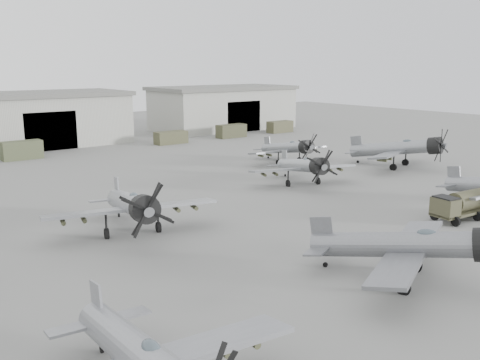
# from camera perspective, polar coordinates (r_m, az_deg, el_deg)

# --- Properties ---
(ground) EXTENTS (220.00, 220.00, 0.00)m
(ground) POSITION_cam_1_polar(r_m,az_deg,el_deg) (41.11, 6.74, -6.52)
(ground) COLOR slate
(ground) RESTS_ON ground
(hangar_center) EXTENTS (29.00, 14.80, 8.70)m
(hangar_center) POSITION_cam_1_polar(r_m,az_deg,el_deg) (94.01, -20.93, 6.11)
(hangar_center) COLOR #A8A99E
(hangar_center) RESTS_ON ground
(hangar_right) EXTENTS (29.00, 14.80, 8.70)m
(hangar_right) POSITION_cam_1_polar(r_m,az_deg,el_deg) (111.26, -1.80, 7.74)
(hangar_right) COLOR #A8A99E
(hangar_right) RESTS_ON ground
(support_truck_3) EXTENTS (5.45, 2.20, 2.60)m
(support_truck_3) POSITION_cam_1_polar(r_m,az_deg,el_deg) (81.30, -22.26, 2.96)
(support_truck_3) COLOR #42492F
(support_truck_3) RESTS_ON ground
(support_truck_5) EXTENTS (5.55, 2.20, 2.10)m
(support_truck_5) POSITION_cam_1_polar(r_m,az_deg,el_deg) (90.84, -7.38, 4.51)
(support_truck_5) COLOR #44442C
(support_truck_5) RESTS_ON ground
(support_truck_6) EXTENTS (5.59, 2.20, 2.37)m
(support_truck_6) POSITION_cam_1_polar(r_m,az_deg,el_deg) (97.88, -0.94, 5.25)
(support_truck_6) COLOR #3C3D28
(support_truck_6) RESTS_ON ground
(support_truck_7) EXTENTS (5.22, 2.20, 2.22)m
(support_truck_7) POSITION_cam_1_polar(r_m,az_deg,el_deg) (105.49, 4.28, 5.69)
(support_truck_7) COLOR #47462E
(support_truck_7) RESTS_ON ground
(aircraft_near_1) EXTENTS (12.87, 11.67, 5.27)m
(aircraft_near_1) POSITION_cam_1_polar(r_m,az_deg,el_deg) (34.34, 18.13, -6.67)
(aircraft_near_1) COLOR gray
(aircraft_near_1) RESTS_ON ground
(aircraft_mid_1) EXTENTS (13.64, 12.28, 5.43)m
(aircraft_mid_1) POSITION_cam_1_polar(r_m,az_deg,el_deg) (42.28, -11.41, -2.65)
(aircraft_mid_1) COLOR #96999E
(aircraft_mid_1) RESTS_ON ground
(aircraft_mid_2) EXTENTS (12.07, 10.88, 4.86)m
(aircraft_mid_2) POSITION_cam_1_polar(r_m,az_deg,el_deg) (59.10, 6.85, 1.49)
(aircraft_mid_2) COLOR #93979B
(aircraft_mid_2) RESTS_ON ground
(aircraft_mid_3) EXTENTS (14.12, 12.71, 5.62)m
(aircraft_mid_3) POSITION_cam_1_polar(r_m,az_deg,el_deg) (71.84, 16.86, 3.25)
(aircraft_mid_3) COLOR gray
(aircraft_mid_3) RESTS_ON ground
(aircraft_far_1) EXTENTS (11.84, 10.66, 4.71)m
(aircraft_far_1) POSITION_cam_1_polar(r_m,az_deg,el_deg) (72.04, 5.33, 3.42)
(aircraft_far_1) COLOR gray
(aircraft_far_1) RESTS_ON ground
(fuel_tanker) EXTENTS (6.61, 2.79, 2.48)m
(fuel_tanker) POSITION_cam_1_polar(r_m,az_deg,el_deg) (49.99, 22.70, -2.30)
(fuel_tanker) COLOR #3E3D29
(fuel_tanker) RESTS_ON ground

